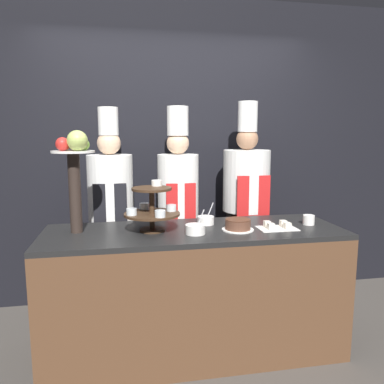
% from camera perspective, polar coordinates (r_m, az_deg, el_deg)
% --- Properties ---
extents(ground_plane, '(14.00, 14.00, 0.00)m').
position_cam_1_polar(ground_plane, '(2.71, 1.93, -26.67)').
color(ground_plane, '#47423D').
extents(wall_back, '(10.00, 0.06, 2.80)m').
position_cam_1_polar(wall_back, '(3.56, -2.74, 6.01)').
color(wall_back, black).
rests_on(wall_back, ground_plane).
extents(buffet_counter, '(2.08, 0.69, 0.91)m').
position_cam_1_polar(buffet_counter, '(2.78, 0.39, -14.87)').
color(buffet_counter, brown).
rests_on(buffet_counter, ground_plane).
extents(tiered_stand, '(0.38, 0.38, 0.34)m').
position_cam_1_polar(tiered_stand, '(2.57, -6.10, -2.43)').
color(tiered_stand, '#3D2819').
rests_on(tiered_stand, buffet_counter).
extents(fruit_pedestal, '(0.28, 0.28, 0.68)m').
position_cam_1_polar(fruit_pedestal, '(2.59, -17.48, 4.17)').
color(fruit_pedestal, '#2D231E').
rests_on(fruit_pedestal, buffet_counter).
extents(cake_round, '(0.22, 0.22, 0.08)m').
position_cam_1_polar(cake_round, '(2.62, 7.00, -5.00)').
color(cake_round, white).
rests_on(cake_round, buffet_counter).
extents(cup_white, '(0.08, 0.08, 0.07)m').
position_cam_1_polar(cup_white, '(2.89, 17.36, -4.07)').
color(cup_white, white).
rests_on(cup_white, buffet_counter).
extents(cake_square_tray, '(0.27, 0.18, 0.05)m').
position_cam_1_polar(cake_square_tray, '(2.71, 12.84, -5.14)').
color(cake_square_tray, white).
rests_on(cake_square_tray, buffet_counter).
extents(serving_bowl_near, '(0.13, 0.13, 0.16)m').
position_cam_1_polar(serving_bowl_near, '(2.51, 0.51, -5.69)').
color(serving_bowl_near, white).
rests_on(serving_bowl_near, buffet_counter).
extents(serving_bowl_far, '(0.12, 0.12, 0.16)m').
position_cam_1_polar(serving_bowl_far, '(2.77, 2.10, -4.32)').
color(serving_bowl_far, white).
rests_on(serving_bowl_far, buffet_counter).
extents(chef_left, '(0.37, 0.37, 1.79)m').
position_cam_1_polar(chef_left, '(3.20, -12.24, -2.26)').
color(chef_left, black).
rests_on(chef_left, ground_plane).
extents(chef_center_left, '(0.35, 0.35, 1.80)m').
position_cam_1_polar(chef_center_left, '(3.23, -2.12, -1.70)').
color(chef_center_left, black).
rests_on(chef_center_left, ground_plane).
extents(chef_center_right, '(0.41, 0.41, 1.85)m').
position_cam_1_polar(chef_center_right, '(3.37, 8.22, -1.28)').
color(chef_center_right, '#38332D').
rests_on(chef_center_right, ground_plane).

